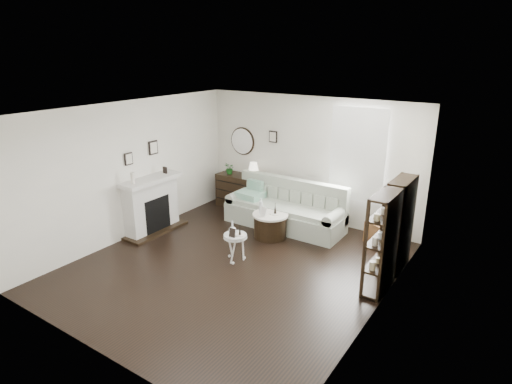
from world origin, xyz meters
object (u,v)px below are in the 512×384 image
Objects in this scene: drum_table at (270,225)px; pedestal_table at (235,237)px; dresser at (241,191)px; sofa at (286,211)px.

drum_table is 1.41× the size of pedestal_table.
dresser is at bearing 144.08° from drum_table.
dresser reaches higher than drum_table.
pedestal_table is (0.02, -1.21, 0.21)m from drum_table.
sofa is 1.90m from pedestal_table.
sofa reaches higher than pedestal_table.
sofa reaches higher than drum_table.
pedestal_table is (0.05, -1.89, 0.14)m from sofa.
drum_table is 1.23m from pedestal_table.
sofa is at bearing 92.38° from drum_table.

